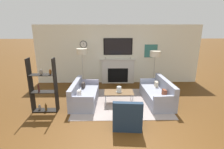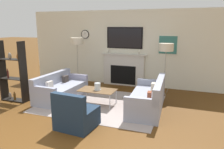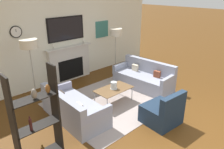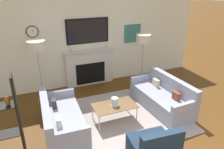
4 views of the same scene
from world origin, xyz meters
The scene contains 11 objects.
ground_plane centered at (0.00, 0.00, 0.00)m, with size 60.00×60.00×0.00m, color #533110.
fireplace_wall centered at (0.00, 4.65, 1.23)m, with size 7.59×0.28×2.70m.
area_rug centered at (0.00, 2.43, 0.01)m, with size 3.26×2.56×0.01m.
couch_left centered at (-1.33, 2.43, 0.27)m, with size 0.90×1.80×0.75m.
couch_right centered at (1.33, 2.43, 0.29)m, with size 0.90×1.90×0.82m.
armchair centered at (0.07, 0.88, 0.28)m, with size 0.83×0.79×0.83m.
coffee_table centered at (-0.08, 2.35, 0.40)m, with size 1.01×0.58×0.43m.
hurricane_candle centered at (-0.07, 2.35, 0.51)m, with size 0.19×0.19×0.19m.
floor_lamp_left centered at (-1.55, 3.94, 1.60)m, with size 0.45×0.45×1.74m.
floor_lamp_right centered at (1.55, 3.94, 1.49)m, with size 0.45×0.45×1.64m.
shelf_unit centered at (-2.48, 1.81, 0.82)m, with size 0.81×0.28×1.74m.
Camera 1 is at (-0.44, -3.37, 2.74)m, focal length 28.00 mm.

